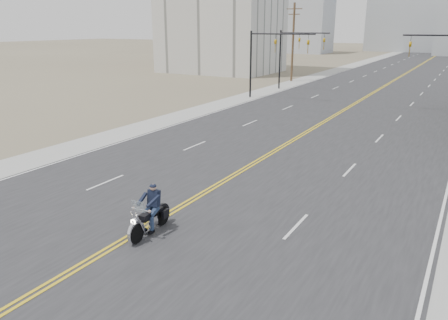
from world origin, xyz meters
The scene contains 10 objects.
ground_plane centered at (0.00, 0.00, 0.00)m, with size 400.00×400.00×0.00m, color #776D56.
road centered at (0.00, 70.00, 0.01)m, with size 20.00×200.00×0.01m, color #303033.
sidewalk_left centered at (-11.50, 70.00, 0.01)m, with size 3.00×200.00×0.01m, color #A5A5A0.
traffic_mast_left centered at (-8.98, 32.00, 4.94)m, with size 7.10×0.26×7.00m.
traffic_mast_far centered at (-9.31, 40.00, 4.87)m, with size 6.10×0.26×7.00m.
utility_pole_left centered at (-12.50, 48.00, 5.48)m, with size 2.20×0.30×10.50m.
haze_bldg_a centered at (-35.00, 115.00, 11.00)m, with size 14.00×12.00×22.00m, color #B7BCC6.
haze_bldg_d centered at (-12.00, 140.00, 13.00)m, with size 20.00×15.00×26.00m, color #ADB2B7.
haze_bldg_f centered at (-50.00, 130.00, 8.00)m, with size 12.00×12.00×16.00m, color #ADB2B7.
motorcyclist centered at (0.45, 0.76, 0.93)m, with size 1.02×2.39×1.86m, color black, non-canonical shape.
Camera 1 is at (10.23, -10.73, 7.44)m, focal length 35.00 mm.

